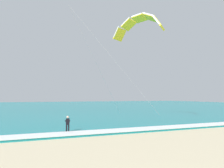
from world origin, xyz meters
TOP-DOWN VIEW (x-y plane):
  - sea at (0.00, 73.41)m, footprint 200.00×120.00m
  - surf_foam at (0.00, 14.41)m, footprint 200.00×2.17m
  - surfboard at (-1.22, 15.56)m, footprint 0.61×1.44m
  - kitesurfer at (-1.22, 15.58)m, footprint 0.56×0.56m
  - kite_primary at (9.00, 20.20)m, footprint 12.38×7.98m

SIDE VIEW (x-z plane):
  - surfboard at x=-1.22m, z-range -0.02..0.07m
  - sea at x=0.00m, z-range 0.00..0.20m
  - surf_foam at x=0.00m, z-range 0.20..0.24m
  - kitesurfer at x=-1.22m, z-range 0.10..1.79m
  - kite_primary at x=9.00m, z-range 6.81..20.47m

